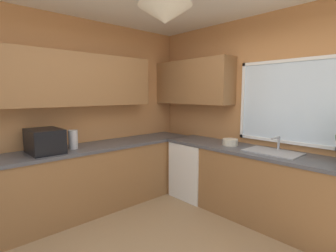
% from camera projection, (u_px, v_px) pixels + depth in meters
% --- Properties ---
extents(room_shell, '(4.05, 3.87, 2.72)m').
position_uv_depth(room_shell, '(152.00, 72.00, 3.07)').
color(room_shell, '#C6844C').
rests_on(room_shell, ground_plane).
extents(counter_run_left, '(0.65, 3.48, 0.90)m').
position_uv_depth(counter_run_left, '(85.00, 180.00, 3.47)').
color(counter_run_left, olive).
rests_on(counter_run_left, ground_plane).
extents(counter_run_back, '(3.14, 0.65, 0.90)m').
position_uv_depth(counter_run_back, '(270.00, 188.00, 3.16)').
color(counter_run_back, olive).
rests_on(counter_run_back, ground_plane).
extents(dishwasher, '(0.60, 0.60, 0.86)m').
position_uv_depth(dishwasher, '(196.00, 169.00, 4.02)').
color(dishwasher, white).
rests_on(dishwasher, ground_plane).
extents(microwave, '(0.48, 0.36, 0.29)m').
position_uv_depth(microwave, '(45.00, 141.00, 3.08)').
color(microwave, black).
rests_on(microwave, counter_run_left).
extents(kettle, '(0.12, 0.12, 0.25)m').
position_uv_depth(kettle, '(73.00, 139.00, 3.29)').
color(kettle, '#B7B7BC').
rests_on(kettle, counter_run_left).
extents(sink_assembly, '(0.63, 0.40, 0.19)m').
position_uv_depth(sink_assembly, '(273.00, 152.00, 3.10)').
color(sink_assembly, '#9EA0A5').
rests_on(sink_assembly, counter_run_back).
extents(bowl, '(0.21, 0.21, 0.09)m').
position_uv_depth(bowl, '(230.00, 142.00, 3.53)').
color(bowl, beige).
rests_on(bowl, counter_run_back).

